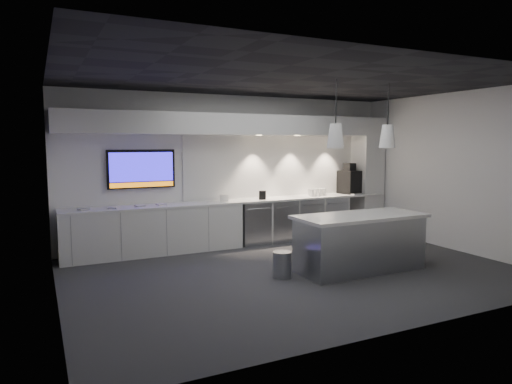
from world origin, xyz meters
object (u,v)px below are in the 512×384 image
bin (282,264)px  wall_tv (141,169)px  island (360,242)px  coffee_machine (349,181)px

bin → wall_tv: bearing=120.6°
island → bin: island is taller
island → coffee_machine: coffee_machine is taller
island → bin: size_ratio=5.36×
wall_tv → island: size_ratio=0.58×
island → bin: (-1.31, 0.20, -0.26)m
wall_tv → island: (2.86, -2.82, -1.10)m
island → coffee_machine: size_ratio=3.11×
wall_tv → bin: 3.33m
wall_tv → coffee_machine: bearing=-3.1°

